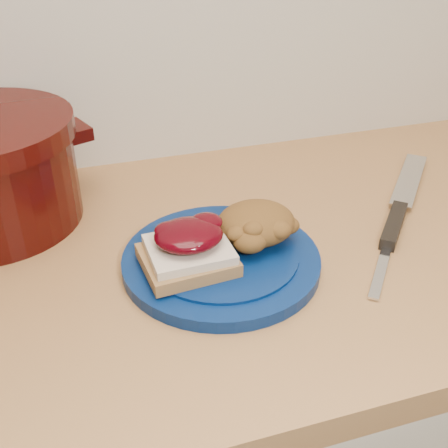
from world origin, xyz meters
name	(u,v)px	position (x,y,z in m)	size (l,w,h in m)	color
plate	(221,261)	(-0.03, 1.46, 0.91)	(0.25, 0.25, 0.02)	#051E51
sandwich	(188,248)	(-0.07, 1.45, 0.94)	(0.11, 0.10, 0.05)	olive
stuffing_mound	(256,223)	(0.02, 1.47, 0.95)	(0.10, 0.09, 0.05)	brown
chef_knife	(398,211)	(0.26, 1.50, 0.91)	(0.22, 0.25, 0.02)	black
butter_knife	(384,260)	(0.18, 1.40, 0.90)	(0.17, 0.01, 0.00)	silver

